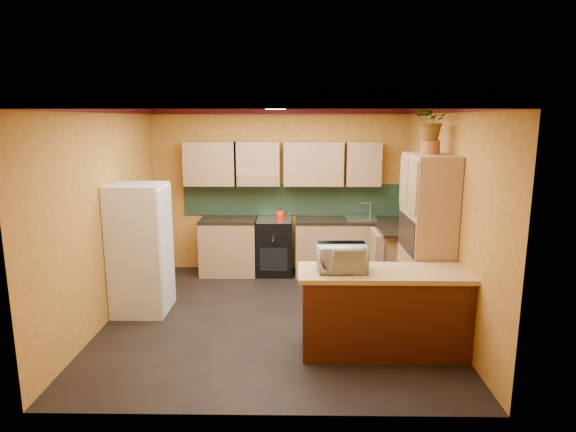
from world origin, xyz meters
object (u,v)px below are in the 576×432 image
object	(u,v)px
base_cabinets_back	(313,248)
pantry	(426,241)
fridge	(140,249)
microwave	(342,258)
breakfast_bar	(386,314)
stove	(274,247)

from	to	relation	value
base_cabinets_back	pantry	size ratio (longest dim) A/B	1.74
fridge	microwave	size ratio (longest dim) A/B	3.31
breakfast_bar	microwave	distance (m)	0.80
base_cabinets_back	pantry	bearing A→B (deg)	-56.05
base_cabinets_back	microwave	world-z (taller)	microwave
fridge	breakfast_bar	size ratio (longest dim) A/B	0.94
breakfast_bar	stove	bearing A→B (deg)	115.79
base_cabinets_back	stove	bearing A→B (deg)	-180.00
fridge	pantry	world-z (taller)	pantry
stove	breakfast_bar	bearing A→B (deg)	-64.21
breakfast_bar	microwave	size ratio (longest dim) A/B	3.50
base_cabinets_back	fridge	bearing A→B (deg)	-144.75
base_cabinets_back	fridge	distance (m)	2.84
base_cabinets_back	fridge	world-z (taller)	fridge
fridge	microwave	xyz separation A→B (m)	(2.50, -1.11, 0.22)
fridge	breakfast_bar	xyz separation A→B (m)	(2.99, -1.11, -0.41)
base_cabinets_back	microwave	distance (m)	2.81
stove	pantry	bearing A→B (deg)	-45.12
base_cabinets_back	stove	xyz separation A→B (m)	(-0.63, -0.00, 0.02)
stove	pantry	xyz separation A→B (m)	(1.93, -1.94, 0.59)
pantry	microwave	bearing A→B (deg)	-143.97
fridge	microwave	world-z (taller)	fridge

